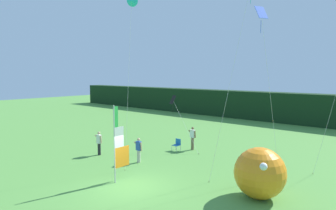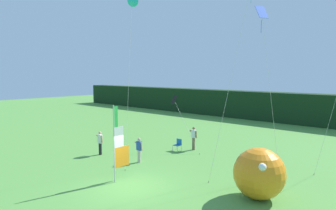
{
  "view_description": "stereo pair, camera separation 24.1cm",
  "coord_description": "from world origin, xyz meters",
  "px_view_note": "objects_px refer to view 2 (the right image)",
  "views": [
    {
      "loc": [
        11.06,
        -9.72,
        5.77
      ],
      "look_at": [
        0.07,
        2.88,
        4.02
      ],
      "focal_mm": 31.51,
      "sensor_mm": 36.0,
      "label": 1
    },
    {
      "loc": [
        11.24,
        -9.56,
        5.77
      ],
      "look_at": [
        0.07,
        2.88,
        4.02
      ],
      "focal_mm": 31.51,
      "sensor_mm": 36.0,
      "label": 2
    }
  ],
  "objects_px": {
    "person_near_banner": "(194,138)",
    "person_far_left": "(139,149)",
    "inflatable_balloon": "(259,173)",
    "kite_cyan_diamond_2": "(248,0)",
    "kite_black_diamond_1": "(175,102)",
    "banner_flag": "(119,145)",
    "person_mid_field": "(100,142)",
    "kite_cyan_delta_3": "(132,2)",
    "folding_chair": "(178,144)",
    "kite_blue_diamond_0": "(263,22)"
  },
  "relations": [
    {
      "from": "kite_cyan_delta_3",
      "to": "person_far_left",
      "type": "bearing_deg",
      "value": 74.32
    },
    {
      "from": "person_near_banner",
      "to": "person_mid_field",
      "type": "height_order",
      "value": "person_near_banner"
    },
    {
      "from": "banner_flag",
      "to": "kite_cyan_delta_3",
      "type": "height_order",
      "value": "kite_cyan_delta_3"
    },
    {
      "from": "banner_flag",
      "to": "person_far_left",
      "type": "distance_m",
      "value": 3.64
    },
    {
      "from": "person_far_left",
      "to": "kite_cyan_diamond_2",
      "type": "xyz_separation_m",
      "value": [
        6.09,
        2.68,
        9.0
      ]
    },
    {
      "from": "folding_chair",
      "to": "kite_black_diamond_1",
      "type": "xyz_separation_m",
      "value": [
        -0.85,
        0.63,
        3.06
      ]
    },
    {
      "from": "person_mid_field",
      "to": "kite_black_diamond_1",
      "type": "distance_m",
      "value": 6.42
    },
    {
      "from": "person_mid_field",
      "to": "inflatable_balloon",
      "type": "height_order",
      "value": "inflatable_balloon"
    },
    {
      "from": "person_near_banner",
      "to": "person_far_left",
      "type": "height_order",
      "value": "person_near_banner"
    },
    {
      "from": "kite_black_diamond_1",
      "to": "kite_blue_diamond_0",
      "type": "bearing_deg",
      "value": -11.33
    },
    {
      "from": "folding_chair",
      "to": "kite_blue_diamond_0",
      "type": "height_order",
      "value": "kite_blue_diamond_0"
    },
    {
      "from": "kite_black_diamond_1",
      "to": "kite_cyan_diamond_2",
      "type": "bearing_deg",
      "value": -15.63
    },
    {
      "from": "folding_chair",
      "to": "kite_blue_diamond_0",
      "type": "relative_size",
      "value": 0.09
    },
    {
      "from": "kite_blue_diamond_0",
      "to": "kite_cyan_delta_3",
      "type": "distance_m",
      "value": 7.88
    },
    {
      "from": "person_near_banner",
      "to": "kite_black_diamond_1",
      "type": "xyz_separation_m",
      "value": [
        -1.57,
        -0.36,
        2.63
      ]
    },
    {
      "from": "inflatable_balloon",
      "to": "kite_black_diamond_1",
      "type": "height_order",
      "value": "kite_black_diamond_1"
    },
    {
      "from": "kite_black_diamond_1",
      "to": "inflatable_balloon",
      "type": "bearing_deg",
      "value": -27.25
    },
    {
      "from": "person_far_left",
      "to": "folding_chair",
      "type": "bearing_deg",
      "value": 90.47
    },
    {
      "from": "inflatable_balloon",
      "to": "kite_cyan_diamond_2",
      "type": "bearing_deg",
      "value": 128.66
    },
    {
      "from": "person_near_banner",
      "to": "kite_cyan_delta_3",
      "type": "relative_size",
      "value": 0.17
    },
    {
      "from": "banner_flag",
      "to": "kite_cyan_delta_3",
      "type": "distance_m",
      "value": 8.8
    },
    {
      "from": "banner_flag",
      "to": "person_mid_field",
      "type": "xyz_separation_m",
      "value": [
        -5.16,
        2.41,
        -1.1
      ]
    },
    {
      "from": "folding_chair",
      "to": "kite_black_diamond_1",
      "type": "distance_m",
      "value": 3.24
    },
    {
      "from": "kite_black_diamond_1",
      "to": "person_mid_field",
      "type": "bearing_deg",
      "value": -116.36
    },
    {
      "from": "kite_cyan_delta_3",
      "to": "kite_cyan_diamond_2",
      "type": "bearing_deg",
      "value": 26.24
    },
    {
      "from": "person_near_banner",
      "to": "person_far_left",
      "type": "xyz_separation_m",
      "value": [
        -0.69,
        -4.99,
        -0.08
      ]
    },
    {
      "from": "banner_flag",
      "to": "folding_chair",
      "type": "height_order",
      "value": "banner_flag"
    },
    {
      "from": "folding_chair",
      "to": "kite_cyan_diamond_2",
      "type": "xyz_separation_m",
      "value": [
        6.12,
        -1.32,
        9.35
      ]
    },
    {
      "from": "kite_cyan_delta_3",
      "to": "person_mid_field",
      "type": "bearing_deg",
      "value": -176.14
    },
    {
      "from": "banner_flag",
      "to": "inflatable_balloon",
      "type": "relative_size",
      "value": 1.72
    },
    {
      "from": "kite_cyan_diamond_2",
      "to": "inflatable_balloon",
      "type": "bearing_deg",
      "value": -51.34
    },
    {
      "from": "banner_flag",
      "to": "kite_black_diamond_1",
      "type": "height_order",
      "value": "banner_flag"
    },
    {
      "from": "kite_blue_diamond_0",
      "to": "kite_cyan_delta_3",
      "type": "height_order",
      "value": "kite_cyan_delta_3"
    },
    {
      "from": "folding_chair",
      "to": "kite_cyan_delta_3",
      "type": "relative_size",
      "value": 0.08
    },
    {
      "from": "person_near_banner",
      "to": "inflatable_balloon",
      "type": "height_order",
      "value": "inflatable_balloon"
    },
    {
      "from": "kite_black_diamond_1",
      "to": "kite_cyan_diamond_2",
      "type": "distance_m",
      "value": 9.59
    },
    {
      "from": "kite_blue_diamond_0",
      "to": "kite_cyan_diamond_2",
      "type": "bearing_deg",
      "value": -149.86
    },
    {
      "from": "folding_chair",
      "to": "kite_blue_diamond_0",
      "type": "bearing_deg",
      "value": -7.56
    },
    {
      "from": "folding_chair",
      "to": "banner_flag",
      "type": "bearing_deg",
      "value": -76.25
    },
    {
      "from": "person_mid_field",
      "to": "folding_chair",
      "type": "relative_size",
      "value": 1.9
    },
    {
      "from": "kite_blue_diamond_0",
      "to": "kite_cyan_diamond_2",
      "type": "distance_m",
      "value": 1.5
    },
    {
      "from": "person_mid_field",
      "to": "folding_chair",
      "type": "xyz_separation_m",
      "value": [
        3.44,
        4.6,
        -0.39
      ]
    },
    {
      "from": "person_near_banner",
      "to": "kite_blue_diamond_0",
      "type": "height_order",
      "value": "kite_blue_diamond_0"
    },
    {
      "from": "banner_flag",
      "to": "folding_chair",
      "type": "relative_size",
      "value": 4.69
    },
    {
      "from": "person_near_banner",
      "to": "kite_blue_diamond_0",
      "type": "bearing_deg",
      "value": -17.27
    },
    {
      "from": "banner_flag",
      "to": "person_far_left",
      "type": "bearing_deg",
      "value": 119.13
    },
    {
      "from": "person_mid_field",
      "to": "person_near_banner",
      "type": "bearing_deg",
      "value": 53.3
    },
    {
      "from": "person_mid_field",
      "to": "kite_cyan_diamond_2",
      "type": "xyz_separation_m",
      "value": [
        9.56,
        3.28,
        8.96
      ]
    },
    {
      "from": "kite_blue_diamond_0",
      "to": "kite_black_diamond_1",
      "type": "xyz_separation_m",
      "value": [
        -7.68,
        1.54,
        -5.04
      ]
    },
    {
      "from": "person_near_banner",
      "to": "kite_cyan_delta_3",
      "type": "distance_m",
      "value": 10.73
    }
  ]
}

